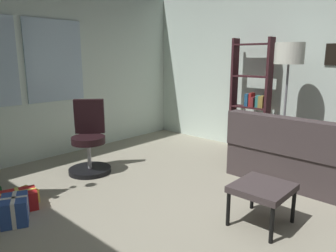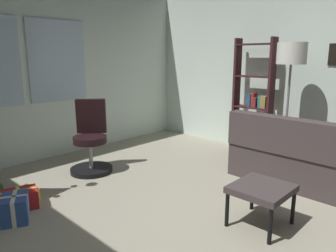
# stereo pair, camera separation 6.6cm
# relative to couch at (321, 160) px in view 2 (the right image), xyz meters

# --- Properties ---
(ground_plane) EXTENTS (5.01, 6.07, 0.10)m
(ground_plane) POSITION_rel_couch_xyz_m (-1.70, 0.35, -0.35)
(ground_plane) COLOR #9E9883
(wall_back_with_windows) EXTENTS (5.01, 0.12, 2.66)m
(wall_back_with_windows) POSITION_rel_couch_xyz_m (-1.72, 3.43, 1.04)
(wall_back_with_windows) COLOR silver
(wall_back_with_windows) RESTS_ON ground_plane
(wall_right_with_frames) EXTENTS (0.12, 6.07, 2.66)m
(wall_right_with_frames) POSITION_rel_couch_xyz_m (0.85, 0.35, 1.03)
(wall_right_with_frames) COLOR silver
(wall_right_with_frames) RESTS_ON ground_plane
(couch) EXTENTS (1.61, 1.83, 0.85)m
(couch) POSITION_rel_couch_xyz_m (0.00, 0.00, 0.00)
(couch) COLOR #413637
(couch) RESTS_ON ground_plane
(footstool) EXTENTS (0.52, 0.48, 0.39)m
(footstool) POSITION_rel_couch_xyz_m (-1.42, 0.05, 0.04)
(footstool) COLOR #413637
(footstool) RESTS_ON ground_plane
(gift_box_red) EXTENTS (0.41, 0.33, 0.20)m
(gift_box_red) POSITION_rel_couch_xyz_m (-2.82, 2.00, -0.21)
(gift_box_red) COLOR red
(gift_box_red) RESTS_ON ground_plane
(gift_box_gold) EXTENTS (0.31, 0.27, 0.16)m
(gift_box_gold) POSITION_rel_couch_xyz_m (-2.76, 2.09, -0.23)
(gift_box_gold) COLOR gold
(gift_box_gold) RESTS_ON ground_plane
(gift_box_blue) EXTENTS (0.34, 0.38, 0.25)m
(gift_box_blue) POSITION_rel_couch_xyz_m (-2.95, 1.77, -0.18)
(gift_box_blue) COLOR #2D4C99
(gift_box_blue) RESTS_ON ground_plane
(office_chair) EXTENTS (0.59, 0.59, 0.97)m
(office_chair) POSITION_rel_couch_xyz_m (-1.69, 2.41, 0.07)
(office_chair) COLOR black
(office_chair) RESTS_ON ground_plane
(bookshelf) EXTENTS (0.18, 0.64, 1.81)m
(bookshelf) POSITION_rel_couch_xyz_m (0.58, 1.28, 0.50)
(bookshelf) COLOR #391A1F
(bookshelf) RESTS_ON ground_plane
(floor_lamp) EXTENTS (0.38, 0.38, 1.71)m
(floor_lamp) POSITION_rel_couch_xyz_m (0.26, 0.58, 1.16)
(floor_lamp) COLOR slate
(floor_lamp) RESTS_ON ground_plane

